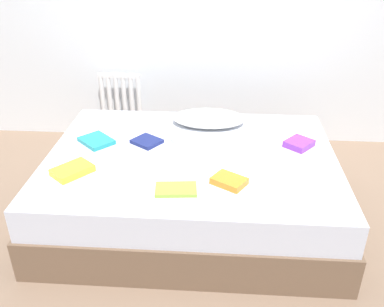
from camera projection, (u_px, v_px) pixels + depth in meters
ground_plane at (192, 214)px, 3.14m from camera, size 8.00×8.00×0.00m
bed at (192, 186)px, 3.02m from camera, size 2.00×1.50×0.50m
radiator at (121, 102)px, 4.05m from camera, size 0.39×0.04×0.56m
pillow at (209, 118)px, 3.32m from camera, size 0.56×0.34×0.10m
textbook_teal at (96, 141)px, 3.05m from camera, size 0.30×0.29×0.03m
textbook_yellow at (72, 170)px, 2.67m from camera, size 0.28×0.29×0.04m
textbook_white at (189, 145)px, 2.97m from camera, size 0.28×0.29×0.05m
textbook_purple at (299, 144)px, 3.00m from camera, size 0.24×0.24×0.04m
textbook_navy at (147, 141)px, 3.05m from camera, size 0.25×0.24×0.03m
textbook_orange at (229, 181)px, 2.56m from camera, size 0.24×0.22×0.04m
textbook_lime at (176, 189)px, 2.50m from camera, size 0.26×0.17×0.02m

